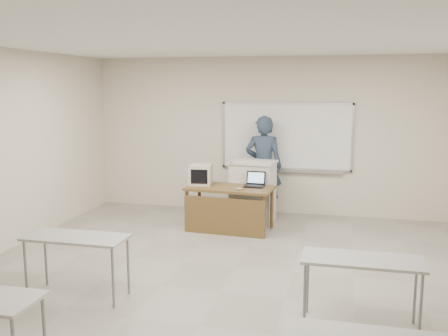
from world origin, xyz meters
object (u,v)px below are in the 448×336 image
(instructor_desk, at_px, (228,200))
(laptop, at_px, (255,183))
(mouse, at_px, (239,189))
(keyboard, at_px, (243,161))
(whiteboard, at_px, (286,137))
(podium, at_px, (253,191))
(crt_monitor, at_px, (201,174))
(presenter, at_px, (263,166))

(instructor_desk, xyz_separation_m, laptop, (0.40, 0.27, 0.26))
(mouse, bearing_deg, keyboard, 117.98)
(whiteboard, relative_size, keyboard, 5.00)
(whiteboard, bearing_deg, instructor_desk, -117.97)
(laptop, xyz_separation_m, mouse, (-0.20, -0.36, -0.04))
(podium, distance_m, mouse, 0.83)
(whiteboard, xyz_separation_m, laptop, (-0.39, -1.21, -0.67))
(whiteboard, xyz_separation_m, crt_monitor, (-1.34, -1.24, -0.56))
(crt_monitor, relative_size, laptop, 1.29)
(whiteboard, bearing_deg, mouse, -110.49)
(instructor_desk, bearing_deg, whiteboard, 65.87)
(podium, distance_m, presenter, 0.66)
(laptop, xyz_separation_m, keyboard, (-0.26, 0.32, 0.33))
(podium, distance_m, crt_monitor, 1.03)
(crt_monitor, height_order, keyboard, keyboard)
(keyboard, bearing_deg, podium, 19.44)
(laptop, bearing_deg, keyboard, 131.43)
(podium, xyz_separation_m, crt_monitor, (-0.84, -0.47, 0.36))
(podium, height_order, laptop, podium)
(instructor_desk, distance_m, crt_monitor, 0.71)
(podium, distance_m, keyboard, 0.60)
(whiteboard, height_order, laptop, whiteboard)
(crt_monitor, xyz_separation_m, laptop, (0.95, 0.03, -0.11))
(laptop, distance_m, keyboard, 0.53)
(presenter, bearing_deg, laptop, 88.61)
(whiteboard, bearing_deg, crt_monitor, -137.07)
(keyboard, bearing_deg, instructor_desk, -122.15)
(instructor_desk, distance_m, keyboard, 0.84)
(whiteboard, bearing_deg, keyboard, -126.21)
(whiteboard, distance_m, instructor_desk, 1.92)
(crt_monitor, xyz_separation_m, presenter, (0.94, 0.99, 0.03))
(podium, bearing_deg, keyboard, -135.59)
(crt_monitor, xyz_separation_m, keyboard, (0.69, 0.35, 0.21))
(whiteboard, relative_size, presenter, 1.30)
(podium, height_order, crt_monitor, podium)
(instructor_desk, bearing_deg, presenter, 76.05)
(laptop, distance_m, presenter, 0.97)
(laptop, bearing_deg, crt_monitor, -175.90)
(podium, xyz_separation_m, mouse, (-0.09, -0.80, 0.21))
(podium, relative_size, crt_monitor, 2.63)
(crt_monitor, height_order, presenter, presenter)
(whiteboard, distance_m, laptop, 1.44)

